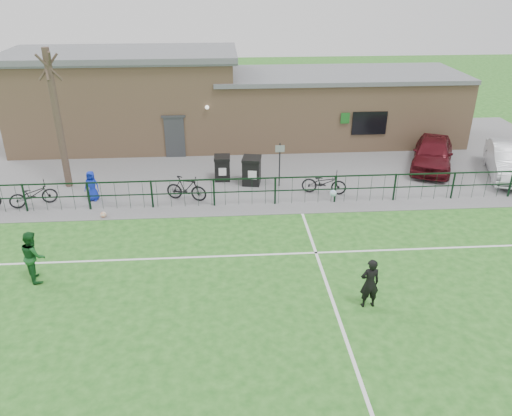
{
  "coord_description": "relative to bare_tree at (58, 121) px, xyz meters",
  "views": [
    {
      "loc": [
        -1.11,
        -10.57,
        8.88
      ],
      "look_at": [
        0.0,
        5.0,
        1.3
      ],
      "focal_mm": 35.0,
      "sensor_mm": 36.0,
      "label": 1
    }
  ],
  "objects": [
    {
      "name": "pitch_line_mid",
      "position": [
        8.0,
        -6.5,
        -3.0
      ],
      "size": [
        28.0,
        0.1,
        0.01
      ],
      "primitive_type": "cube",
      "color": "white",
      "rests_on": "ground"
    },
    {
      "name": "bicycle_e",
      "position": [
        11.2,
        -1.62,
        -2.48
      ],
      "size": [
        2.02,
        1.11,
        1.0
      ],
      "primitive_type": "imported",
      "rotation": [
        0.0,
        0.0,
        1.32
      ],
      "color": "black",
      "rests_on": "paving_strip"
    },
    {
      "name": "paving_strip",
      "position": [
        8.0,
        3.0,
        -2.99
      ],
      "size": [
        34.0,
        13.0,
        0.02
      ],
      "primitive_type": "cube",
      "color": "slate",
      "rests_on": "ground"
    },
    {
      "name": "car_maroon",
      "position": [
        17.01,
        1.02,
        -2.22
      ],
      "size": [
        3.48,
        4.79,
        1.51
      ],
      "primitive_type": "imported",
      "rotation": [
        0.0,
        0.0,
        -0.43
      ],
      "color": "#4C0D15",
      "rests_on": "paving_strip"
    },
    {
      "name": "ball_ground",
      "position": [
        2.16,
        -3.25,
        -2.88
      ],
      "size": [
        0.24,
        0.24,
        0.24
      ],
      "primitive_type": "sphere",
      "color": "white",
      "rests_on": "ground"
    },
    {
      "name": "car_silver",
      "position": [
        20.11,
        -0.27,
        -2.23
      ],
      "size": [
        3.03,
        4.82,
        1.5
      ],
      "primitive_type": "imported",
      "rotation": [
        0.0,
        0.0,
        -0.35
      ],
      "color": "#B5B9BE",
      "rests_on": "paving_strip"
    },
    {
      "name": "wheelie_bin_right",
      "position": [
        8.17,
        -0.29,
        -2.4
      ],
      "size": [
        0.9,
        0.99,
        1.15
      ],
      "primitive_type": "cube",
      "rotation": [
        0.0,
        0.0,
        -0.18
      ],
      "color": "black",
      "rests_on": "paving_strip"
    },
    {
      "name": "perimeter_fence",
      "position": [
        8.0,
        -2.5,
        -2.4
      ],
      "size": [
        28.0,
        0.1,
        1.2
      ],
      "primitive_type": "cube",
      "color": "black",
      "rests_on": "ground"
    },
    {
      "name": "bicycle_c",
      "position": [
        -0.87,
        -1.96,
        -2.49
      ],
      "size": [
        1.96,
        1.3,
        0.97
      ],
      "primitive_type": "imported",
      "rotation": [
        0.0,
        0.0,
        1.96
      ],
      "color": "black",
      "rests_on": "paving_strip"
    },
    {
      "name": "goalkeeper_kick",
      "position": [
        10.94,
        -9.44,
        -2.18
      ],
      "size": [
        0.91,
        3.36,
        2.35
      ],
      "color": "black",
      "rests_on": "ground"
    },
    {
      "name": "outfield_player",
      "position": [
        0.97,
        -7.43,
        -2.17
      ],
      "size": [
        0.93,
        1.01,
        1.66
      ],
      "primitive_type": "imported",
      "rotation": [
        0.0,
        0.0,
        2.04
      ],
      "color": "#175121",
      "rests_on": "ground"
    },
    {
      "name": "sign_post",
      "position": [
        9.38,
        -0.67,
        -1.98
      ],
      "size": [
        0.06,
        0.06,
        2.0
      ],
      "primitive_type": "cylinder",
      "rotation": [
        0.0,
        0.0,
        -0.04
      ],
      "color": "black",
      "rests_on": "paving_strip"
    },
    {
      "name": "pitch_line_touch",
      "position": [
        8.0,
        -2.7,
        -3.0
      ],
      "size": [
        28.0,
        0.1,
        0.01
      ],
      "primitive_type": "cube",
      "color": "white",
      "rests_on": "ground"
    },
    {
      "name": "clubhouse",
      "position": [
        7.12,
        6.0,
        -0.78
      ],
      "size": [
        24.25,
        5.4,
        4.96
      ],
      "color": "tan",
      "rests_on": "ground"
    },
    {
      "name": "wheelie_bin_left",
      "position": [
        6.87,
        0.29,
        -2.46
      ],
      "size": [
        0.7,
        0.79,
        1.03
      ],
      "primitive_type": "cube",
      "rotation": [
        0.0,
        0.0,
        -0.03
      ],
      "color": "black",
      "rests_on": "paving_strip"
    },
    {
      "name": "spectator_child",
      "position": [
        1.43,
        -1.6,
        -2.34
      ],
      "size": [
        0.69,
        0.51,
        1.29
      ],
      "primitive_type": "imported",
      "rotation": [
        0.0,
        0.0,
        -0.18
      ],
      "color": "#132ABA",
      "rests_on": "paving_strip"
    },
    {
      "name": "bare_tree",
      "position": [
        0.0,
        0.0,
        0.0
      ],
      "size": [
        0.3,
        0.3,
        6.0
      ],
      "primitive_type": "cylinder",
      "color": "#413128",
      "rests_on": "ground"
    },
    {
      "name": "bicycle_d",
      "position": [
        5.34,
        -1.87,
        -2.45
      ],
      "size": [
        1.82,
        1.0,
        1.06
      ],
      "primitive_type": "imported",
      "rotation": [
        0.0,
        0.0,
        1.27
      ],
      "color": "black",
      "rests_on": "paving_strip"
    },
    {
      "name": "pitch_line_perp",
      "position": [
        10.0,
        -10.5,
        -3.0
      ],
      "size": [
        0.1,
        16.0,
        0.01
      ],
      "primitive_type": "cube",
      "color": "white",
      "rests_on": "ground"
    },
    {
      "name": "ground",
      "position": [
        8.0,
        -10.5,
        -3.0
      ],
      "size": [
        90.0,
        90.0,
        0.0
      ],
      "primitive_type": "plane",
      "color": "#225E1B",
      "rests_on": "ground"
    }
  ]
}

